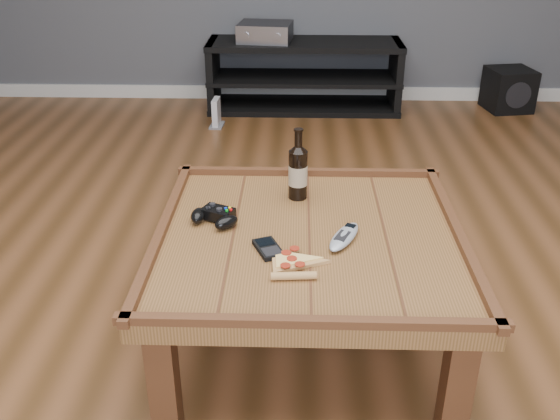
{
  "coord_description": "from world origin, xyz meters",
  "views": [
    {
      "loc": [
        -0.04,
        -1.79,
        1.45
      ],
      "look_at": [
        -0.1,
        0.04,
        0.52
      ],
      "focal_mm": 40.0,
      "sensor_mm": 36.0,
      "label": 1
    }
  ],
  "objects_px": {
    "game_controller": "(215,216)",
    "pizza_slice": "(292,263)",
    "smartphone": "(268,248)",
    "av_receiver": "(265,32)",
    "game_console": "(216,114)",
    "coffee_table": "(309,250)",
    "media_console": "(304,76)",
    "beer_bottle": "(298,171)",
    "remote_control": "(344,237)",
    "subwoofer": "(509,89)"
  },
  "relations": [
    {
      "from": "pizza_slice",
      "to": "game_controller",
      "type": "bearing_deg",
      "value": 130.69
    },
    {
      "from": "game_controller",
      "to": "pizza_slice",
      "type": "bearing_deg",
      "value": -20.51
    },
    {
      "from": "pizza_slice",
      "to": "smartphone",
      "type": "xyz_separation_m",
      "value": [
        -0.08,
        0.09,
        -0.0
      ]
    },
    {
      "from": "pizza_slice",
      "to": "coffee_table",
      "type": "bearing_deg",
      "value": 70.11
    },
    {
      "from": "remote_control",
      "to": "game_controller",
      "type": "bearing_deg",
      "value": -170.04
    },
    {
      "from": "media_console",
      "to": "game_controller",
      "type": "height_order",
      "value": "game_controller"
    },
    {
      "from": "beer_bottle",
      "to": "smartphone",
      "type": "height_order",
      "value": "beer_bottle"
    },
    {
      "from": "subwoofer",
      "to": "game_controller",
      "type": "bearing_deg",
      "value": -134.08
    },
    {
      "from": "pizza_slice",
      "to": "av_receiver",
      "type": "xyz_separation_m",
      "value": [
        -0.23,
        2.94,
        0.11
      ]
    },
    {
      "from": "pizza_slice",
      "to": "subwoofer",
      "type": "relative_size",
      "value": 0.7
    },
    {
      "from": "remote_control",
      "to": "game_console",
      "type": "bearing_deg",
      "value": 131.14
    },
    {
      "from": "av_receiver",
      "to": "game_console",
      "type": "xyz_separation_m",
      "value": [
        -0.32,
        -0.42,
        -0.47
      ]
    },
    {
      "from": "coffee_table",
      "to": "pizza_slice",
      "type": "bearing_deg",
      "value": -105.67
    },
    {
      "from": "game_controller",
      "to": "smartphone",
      "type": "height_order",
      "value": "game_controller"
    },
    {
      "from": "coffee_table",
      "to": "subwoofer",
      "type": "distance_m",
      "value": 3.17
    },
    {
      "from": "subwoofer",
      "to": "beer_bottle",
      "type": "bearing_deg",
      "value": -131.81
    },
    {
      "from": "remote_control",
      "to": "game_console",
      "type": "distance_m",
      "value": 2.5
    },
    {
      "from": "game_controller",
      "to": "av_receiver",
      "type": "height_order",
      "value": "av_receiver"
    },
    {
      "from": "smartphone",
      "to": "game_controller",
      "type": "bearing_deg",
      "value": 113.66
    },
    {
      "from": "game_console",
      "to": "av_receiver",
      "type": "bearing_deg",
      "value": 55.76
    },
    {
      "from": "beer_bottle",
      "to": "smartphone",
      "type": "xyz_separation_m",
      "value": [
        -0.09,
        -0.39,
        -0.1
      ]
    },
    {
      "from": "remote_control",
      "to": "media_console",
      "type": "bearing_deg",
      "value": 116.6
    },
    {
      "from": "remote_control",
      "to": "game_console",
      "type": "height_order",
      "value": "remote_control"
    },
    {
      "from": "game_console",
      "to": "coffee_table",
      "type": "bearing_deg",
      "value": -71.99
    },
    {
      "from": "smartphone",
      "to": "av_receiver",
      "type": "distance_m",
      "value": 2.86
    },
    {
      "from": "coffee_table",
      "to": "av_receiver",
      "type": "bearing_deg",
      "value": 95.89
    },
    {
      "from": "av_receiver",
      "to": "remote_control",
      "type": "bearing_deg",
      "value": -74.99
    },
    {
      "from": "media_console",
      "to": "smartphone",
      "type": "xyz_separation_m",
      "value": [
        -0.13,
        -2.86,
        0.21
      ]
    },
    {
      "from": "coffee_table",
      "to": "remote_control",
      "type": "height_order",
      "value": "remote_control"
    },
    {
      "from": "pizza_slice",
      "to": "av_receiver",
      "type": "distance_m",
      "value": 2.95
    },
    {
      "from": "beer_bottle",
      "to": "av_receiver",
      "type": "height_order",
      "value": "beer_bottle"
    },
    {
      "from": "game_console",
      "to": "smartphone",
      "type": "bearing_deg",
      "value": -75.52
    },
    {
      "from": "av_receiver",
      "to": "beer_bottle",
      "type": "bearing_deg",
      "value": -77.42
    },
    {
      "from": "smartphone",
      "to": "game_console",
      "type": "xyz_separation_m",
      "value": [
        -0.47,
        2.44,
        -0.37
      ]
    },
    {
      "from": "av_receiver",
      "to": "pizza_slice",
      "type": "bearing_deg",
      "value": -78.6
    },
    {
      "from": "game_controller",
      "to": "game_console",
      "type": "xyz_separation_m",
      "value": [
        -0.28,
        2.26,
        -0.38
      ]
    },
    {
      "from": "coffee_table",
      "to": "game_controller",
      "type": "distance_m",
      "value": 0.34
    },
    {
      "from": "coffee_table",
      "to": "pizza_slice",
      "type": "distance_m",
      "value": 0.21
    },
    {
      "from": "coffee_table",
      "to": "beer_bottle",
      "type": "distance_m",
      "value": 0.33
    },
    {
      "from": "beer_bottle",
      "to": "pizza_slice",
      "type": "relative_size",
      "value": 1.07
    },
    {
      "from": "game_controller",
      "to": "smartphone",
      "type": "xyz_separation_m",
      "value": [
        0.19,
        -0.18,
        -0.02
      ]
    },
    {
      "from": "media_console",
      "to": "game_console",
      "type": "xyz_separation_m",
      "value": [
        -0.6,
        -0.42,
        -0.16
      ]
    },
    {
      "from": "subwoofer",
      "to": "remote_control",
      "type": "bearing_deg",
      "value": -126.42
    },
    {
      "from": "media_console",
      "to": "pizza_slice",
      "type": "xyz_separation_m",
      "value": [
        -0.05,
        -2.94,
        0.21
      ]
    },
    {
      "from": "smartphone",
      "to": "media_console",
      "type": "bearing_deg",
      "value": 64.68
    },
    {
      "from": "beer_bottle",
      "to": "game_controller",
      "type": "relative_size",
      "value": 1.51
    },
    {
      "from": "game_controller",
      "to": "av_receiver",
      "type": "xyz_separation_m",
      "value": [
        0.04,
        2.67,
        0.09
      ]
    },
    {
      "from": "remote_control",
      "to": "subwoofer",
      "type": "xyz_separation_m",
      "value": [
        1.4,
        2.81,
        -0.31
      ]
    },
    {
      "from": "beer_bottle",
      "to": "av_receiver",
      "type": "bearing_deg",
      "value": 95.64
    },
    {
      "from": "beer_bottle",
      "to": "game_controller",
      "type": "distance_m",
      "value": 0.36
    }
  ]
}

